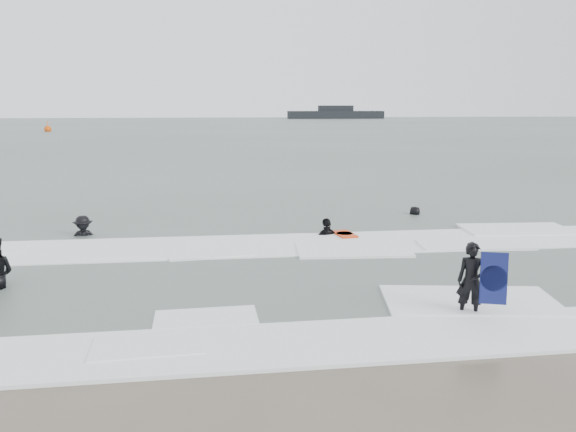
{
  "coord_description": "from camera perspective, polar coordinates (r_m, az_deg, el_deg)",
  "views": [
    {
      "loc": [
        -1.73,
        -9.33,
        3.98
      ],
      "look_at": [
        0.0,
        5.0,
        1.1
      ],
      "focal_mm": 35.0,
      "sensor_mm": 36.0,
      "label": 1
    }
  ],
  "objects": [
    {
      "name": "ground",
      "position": [
        10.29,
        3.41,
        -11.5
      ],
      "size": [
        320.0,
        320.0,
        0.0
      ],
      "primitive_type": "plane",
      "color": "brown",
      "rests_on": "ground"
    },
    {
      "name": "sea",
      "position": [
        89.43,
        -5.85,
        8.73
      ],
      "size": [
        320.0,
        320.0,
        0.0
      ],
      "primitive_type": "plane",
      "color": "#47544C",
      "rests_on": "ground"
    },
    {
      "name": "surfer_centre",
      "position": [
        11.41,
        17.92,
        -9.7
      ],
      "size": [
        0.62,
        0.51,
        1.47
      ],
      "primitive_type": "imported",
      "rotation": [
        0.0,
        0.0,
        -0.34
      ],
      "color": "black",
      "rests_on": "ground"
    },
    {
      "name": "surfer_breaker",
      "position": [
        18.12,
        -20.04,
        -2.1
      ],
      "size": [
        1.11,
        0.82,
        1.53
      ],
      "primitive_type": "imported",
      "rotation": [
        0.0,
        0.0,
        0.28
      ],
      "color": "black",
      "rests_on": "ground"
    },
    {
      "name": "surfer_right_near",
      "position": [
        17.24,
        3.98,
        -2.08
      ],
      "size": [
        1.09,
        0.75,
        1.72
      ],
      "primitive_type": "imported",
      "rotation": [
        0.0,
        0.0,
        -2.78
      ],
      "color": "black",
      "rests_on": "ground"
    },
    {
      "name": "surfer_right_far",
      "position": [
        20.89,
        12.76,
        0.03
      ],
      "size": [
        0.84,
        0.85,
        1.49
      ],
      "primitive_type": "imported",
      "rotation": [
        0.0,
        0.0,
        -2.32
      ],
      "color": "black",
      "rests_on": "ground"
    },
    {
      "name": "surf_foam",
      "position": [
        13.72,
        0.65,
        -5.4
      ],
      "size": [
        30.03,
        9.06,
        0.09
      ],
      "color": "white",
      "rests_on": "ground"
    },
    {
      "name": "bodyboards",
      "position": [
        13.17,
        -2.12,
        -4.05
      ],
      "size": [
        10.79,
        7.59,
        1.25
      ],
      "color": "#0F1549",
      "rests_on": "ground"
    },
    {
      "name": "buoy",
      "position": [
        89.8,
        -23.21,
        8.13
      ],
      "size": [
        1.0,
        1.0,
        1.65
      ],
      "color": "#D14509",
      "rests_on": "ground"
    },
    {
      "name": "vessel_horizon",
      "position": [
        156.98,
        4.86,
        10.3
      ],
      "size": [
        26.22,
        4.68,
        3.56
      ],
      "color": "black",
      "rests_on": "ground"
    }
  ]
}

